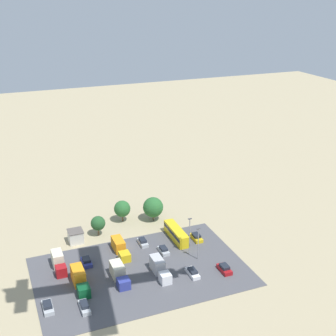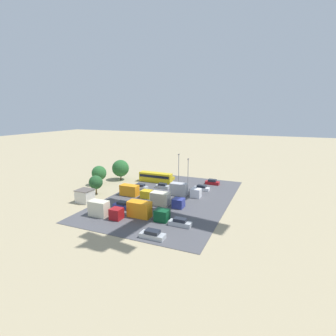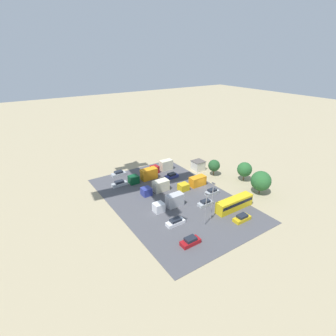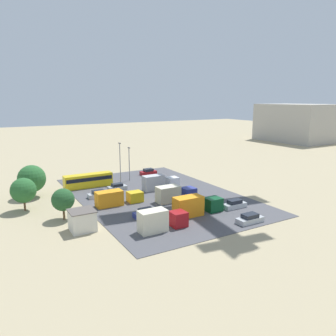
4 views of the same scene
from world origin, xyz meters
The scene contains 22 objects.
ground_plane centered at (0.00, 0.00, 0.00)m, with size 400.00×400.00×0.00m, color tan.
parking_lot_surface centered at (0.00, 11.44, 0.04)m, with size 47.34×30.59×0.08m.
shed_building centered at (10.96, -7.15, 1.62)m, with size 3.74×3.87×3.23m.
bus centered at (-13.11, 1.00, 1.72)m, with size 2.56×10.82×3.04m.
parked_car_0 centered at (-7.73, 5.85, 0.68)m, with size 1.78×4.17×1.43m.
parked_car_1 centered at (21.62, 17.24, 0.71)m, with size 1.96×4.64×1.51m.
parked_car_2 centered at (10.74, 3.84, 0.70)m, with size 1.95×4.31×1.49m.
parked_car_3 centered at (14.82, 19.99, 0.74)m, with size 1.72×4.63×1.58m.
parked_car_4 centered at (-4.27, 0.38, 0.72)m, with size 1.77×4.15×1.53m.
parked_car_5 centered at (-17.58, 18.53, 0.75)m, with size 1.94×4.32×1.60m.
parked_car_6 centered at (-17.75, 3.20, 0.73)m, with size 1.93×4.47×1.55m.
parked_car_7 centered at (-10.26, 17.16, 0.68)m, with size 1.79×4.59×1.44m.
parked_truck_0 centered at (5.44, 12.60, 1.51)m, with size 2.58×8.32×3.14m.
parked_truck_1 centered at (17.00, 3.14, 1.63)m, with size 2.38×7.88×3.38m.
parked_truck_2 centered at (2.05, 1.93, 1.39)m, with size 2.43×9.14×2.85m.
parked_truck_3 centered at (13.97, 11.79, 1.65)m, with size 2.51×9.32×3.43m.
parked_truck_4 centered at (-3.53, 14.06, 1.59)m, with size 2.33×8.43×3.30m.
tree_near_shed centered at (4.77, -8.53, 3.44)m, with size 3.76×3.76×5.33m.
tree_apron_mid centered at (-11.34, -11.10, 3.92)m, with size 5.57×5.57×6.71m.
tree_apron_far centered at (-3.28, -13.63, 3.80)m, with size 4.49×4.49×6.05m.
light_pole_lot_centre centered at (-14.17, 11.63, 4.63)m, with size 0.90×0.28×8.23m.
light_pole_lot_edge centered at (-13.21, 8.89, 5.34)m, with size 0.90×0.28×9.65m.
Camera 2 is at (60.53, 37.03, 22.54)m, focal length 28.00 mm.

